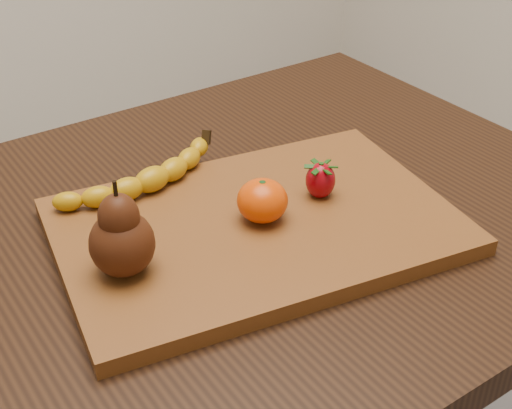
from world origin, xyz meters
TOP-DOWN VIEW (x-y plane):
  - table at (0.00, 0.00)m, footprint 1.00×0.70m
  - cutting_board at (0.04, -0.04)m, footprint 0.50×0.37m
  - banana at (-0.03, 0.08)m, footprint 0.20×0.08m
  - pear at (-0.13, -0.04)m, footprint 0.08×0.08m
  - mandarin at (0.05, -0.05)m, footprint 0.07×0.07m
  - strawberry at (0.13, -0.04)m, footprint 0.05×0.05m

SIDE VIEW (x-z plane):
  - table at x=0.00m, z-range 0.28..1.04m
  - cutting_board at x=0.04m, z-range 0.76..0.78m
  - banana at x=-0.03m, z-range 0.78..0.81m
  - strawberry at x=0.13m, z-range 0.78..0.83m
  - mandarin at x=0.05m, z-range 0.78..0.83m
  - pear at x=-0.13m, z-range 0.78..0.89m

